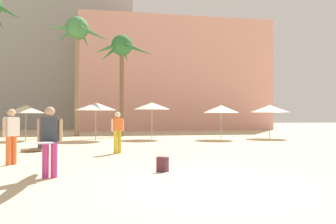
% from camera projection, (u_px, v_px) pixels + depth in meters
% --- Properties ---
extents(ground, '(120.00, 120.00, 0.00)m').
position_uv_depth(ground, '(207.00, 185.00, 6.82)').
color(ground, '#C6B28C').
extents(hotel_pink, '(21.71, 11.23, 12.66)m').
position_uv_depth(hotel_pink, '(172.00, 79.00, 38.73)').
color(hotel_pink, '#DB9989').
rests_on(hotel_pink, ground).
extents(hotel_tower_gray, '(19.66, 9.93, 25.96)m').
position_uv_depth(hotel_tower_gray, '(57.00, 31.00, 40.98)').
color(hotel_tower_gray, gray).
rests_on(hotel_tower_gray, ground).
extents(palm_tree_left, '(4.51, 4.54, 7.83)m').
position_uv_depth(palm_tree_left, '(122.00, 52.00, 23.47)').
color(palm_tree_left, brown).
rests_on(palm_tree_left, ground).
extents(palm_tree_center, '(4.59, 4.61, 9.35)m').
position_uv_depth(palm_tree_center, '(77.00, 36.00, 23.86)').
color(palm_tree_center, '#896B4C').
rests_on(palm_tree_center, ground).
extents(cafe_umbrella_0, '(2.50, 2.50, 2.48)m').
position_uv_depth(cafe_umbrella_0, '(152.00, 106.00, 20.64)').
color(cafe_umbrella_0, gray).
rests_on(cafe_umbrella_0, ground).
extents(cafe_umbrella_1, '(2.65, 2.65, 2.42)m').
position_uv_depth(cafe_umbrella_1, '(96.00, 106.00, 19.47)').
color(cafe_umbrella_1, gray).
rests_on(cafe_umbrella_1, ground).
extents(cafe_umbrella_2, '(2.42, 2.42, 2.28)m').
position_uv_depth(cafe_umbrella_2, '(221.00, 109.00, 20.42)').
color(cafe_umbrella_2, gray).
rests_on(cafe_umbrella_2, ground).
extents(cafe_umbrella_3, '(2.67, 2.67, 2.33)m').
position_uv_depth(cafe_umbrella_3, '(270.00, 109.00, 21.48)').
color(cafe_umbrella_3, gray).
rests_on(cafe_umbrella_3, ground).
extents(cafe_umbrella_4, '(2.30, 2.30, 2.25)m').
position_uv_depth(cafe_umbrella_4, '(26.00, 109.00, 19.40)').
color(cafe_umbrella_4, gray).
rests_on(cafe_umbrella_4, ground).
extents(beach_towel, '(2.17, 1.57, 0.01)m').
position_uv_depth(beach_towel, '(192.00, 174.00, 8.05)').
color(beach_towel, white).
rests_on(beach_towel, ground).
extents(backpack, '(0.35, 0.35, 0.42)m').
position_uv_depth(backpack, '(163.00, 165.00, 8.39)').
color(backpack, '#4C242A').
rests_on(backpack, ground).
extents(person_near_left, '(0.60, 2.93, 1.78)m').
position_uv_depth(person_near_left, '(49.00, 140.00, 7.48)').
color(person_near_left, '#B7337F').
rests_on(person_near_left, ground).
extents(person_mid_right, '(0.41, 0.56, 1.78)m').
position_uv_depth(person_mid_right, '(11.00, 134.00, 9.67)').
color(person_mid_right, orange).
rests_on(person_mid_right, ground).
extents(person_mid_left, '(0.55, 0.42, 1.73)m').
position_uv_depth(person_mid_left, '(118.00, 130.00, 12.67)').
color(person_mid_left, gold).
rests_on(person_mid_left, ground).
extents(person_far_left, '(0.99, 0.70, 0.95)m').
position_uv_depth(person_far_left, '(37.00, 144.00, 13.33)').
color(person_far_left, '#936B51').
rests_on(person_far_left, ground).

